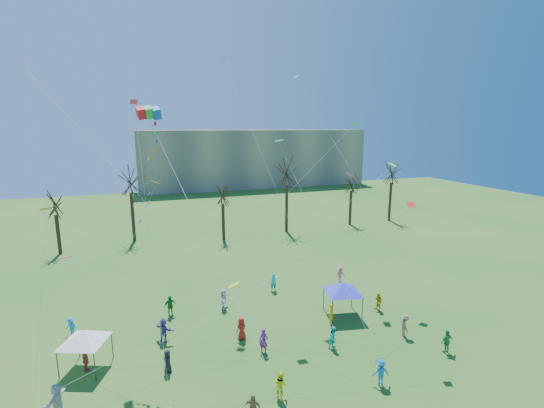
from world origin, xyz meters
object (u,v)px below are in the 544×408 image
object	(u,v)px
canopy_tent_white	(84,336)
canopy_tent_blue	(343,288)
big_box_kite	(153,174)
distant_building	(253,158)

from	to	relation	value
canopy_tent_white	canopy_tent_blue	world-z (taller)	canopy_tent_blue
big_box_kite	canopy_tent_blue	distance (m)	17.88
distant_building	canopy_tent_white	bearing A→B (deg)	-114.40
distant_building	canopy_tent_blue	size ratio (longest dim) A/B	15.54
distant_building	canopy_tent_blue	xyz separation A→B (m)	(-13.77, -72.98, -5.00)
distant_building	big_box_kite	bearing A→B (deg)	-111.45
distant_building	canopy_tent_white	size ratio (longest dim) A/B	17.46
distant_building	big_box_kite	xyz separation A→B (m)	(-28.48, -72.48, 5.16)
canopy_tent_white	canopy_tent_blue	size ratio (longest dim) A/B	0.89
canopy_tent_white	canopy_tent_blue	bearing A→B (deg)	2.43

